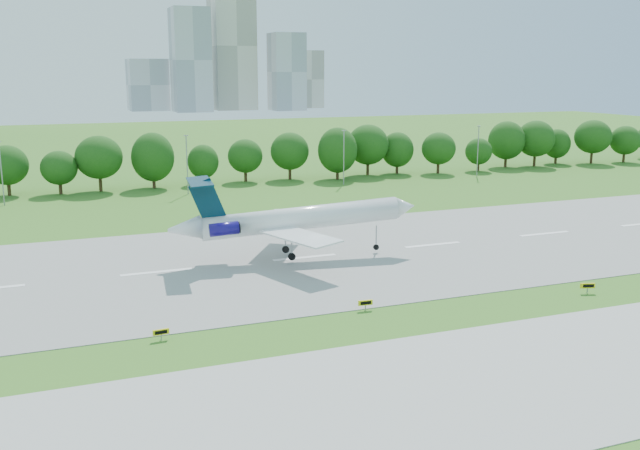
# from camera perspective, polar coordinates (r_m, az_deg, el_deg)

# --- Properties ---
(ground) EXTENTS (600.00, 600.00, 0.00)m
(ground) POSITION_cam_1_polar(r_m,az_deg,el_deg) (69.49, -9.85, -9.13)
(ground) COLOR #356A1C
(ground) RESTS_ON ground
(runway) EXTENTS (400.00, 45.00, 0.08)m
(runway) POSITION_cam_1_polar(r_m,az_deg,el_deg) (92.92, -12.94, -3.71)
(runway) COLOR gray
(runway) RESTS_ON ground
(taxiway) EXTENTS (400.00, 23.00, 0.08)m
(taxiway) POSITION_cam_1_polar(r_m,az_deg,el_deg) (53.47, -5.85, -15.80)
(taxiway) COLOR #ADADA8
(taxiway) RESTS_ON ground
(tree_line) EXTENTS (288.40, 8.40, 10.40)m
(tree_line) POSITION_cam_1_polar(r_m,az_deg,el_deg) (157.25, -16.67, 4.85)
(tree_line) COLOR #382314
(tree_line) RESTS_ON ground
(light_poles) EXTENTS (175.90, 0.25, 12.19)m
(light_poles) POSITION_cam_1_polar(r_m,az_deg,el_deg) (147.16, -17.31, 4.39)
(light_poles) COLOR gray
(light_poles) RESTS_ON ground
(skyline) EXTENTS (127.00, 52.00, 80.00)m
(skyline) POSITION_cam_1_polar(r_m,az_deg,el_deg) (467.93, -7.47, 12.84)
(skyline) COLOR #B2B2B7
(skyline) RESTS_ON ground
(airliner) EXTENTS (34.34, 24.83, 11.24)m
(airliner) POSITION_cam_1_polar(r_m,az_deg,el_deg) (95.74, -2.49, 0.50)
(airliner) COLOR white
(airliner) RESTS_ON ground
(taxi_sign_left) EXTENTS (1.56, 0.29, 1.09)m
(taxi_sign_left) POSITION_cam_1_polar(r_m,az_deg,el_deg) (70.03, -12.61, -8.37)
(taxi_sign_left) COLOR gray
(taxi_sign_left) RESTS_ON ground
(taxi_sign_centre) EXTENTS (1.62, 0.31, 1.13)m
(taxi_sign_centre) POSITION_cam_1_polar(r_m,az_deg,el_deg) (76.65, 3.66, -6.24)
(taxi_sign_centre) COLOR gray
(taxi_sign_centre) RESTS_ON ground
(taxi_sign_right) EXTENTS (1.70, 0.72, 1.21)m
(taxi_sign_right) POSITION_cam_1_polar(r_m,az_deg,el_deg) (87.72, 20.62, -4.58)
(taxi_sign_right) COLOR gray
(taxi_sign_right) RESTS_ON ground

